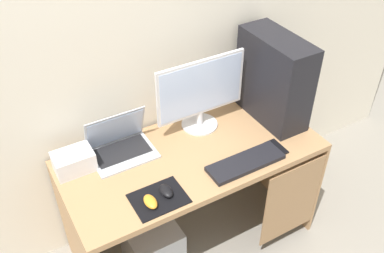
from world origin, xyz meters
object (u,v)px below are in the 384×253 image
object	(u,v)px
pc_tower	(274,78)
cell_phone	(276,148)
keyboard	(246,163)
subwoofer	(153,245)
mouse_left	(166,191)
mouse_right	(150,202)
laptop	(120,145)
projector	(74,161)
monitor	(201,93)

from	to	relation	value
pc_tower	cell_phone	distance (m)	0.40
pc_tower	keyboard	xyz separation A→B (m)	(-0.38, -0.29, -0.24)
cell_phone	subwoofer	bearing A→B (deg)	166.42
mouse_left	mouse_right	xyz separation A→B (m)	(-0.09, -0.02, 0.00)
laptop	cell_phone	size ratio (longest dim) A/B	2.57
mouse_left	subwoofer	world-z (taller)	mouse_left
laptop	cell_phone	xyz separation A→B (m)	(0.74, -0.40, -0.04)
projector	cell_phone	world-z (taller)	projector
keyboard	mouse_right	xyz separation A→B (m)	(-0.55, -0.01, 0.01)
pc_tower	monitor	world-z (taller)	pc_tower
monitor	laptop	distance (m)	0.52
mouse_right	subwoofer	world-z (taller)	mouse_right
pc_tower	laptop	xyz separation A→B (m)	(-0.90, 0.13, -0.21)
subwoofer	keyboard	bearing A→B (deg)	-21.36
keyboard	mouse_left	distance (m)	0.46
projector	mouse_left	distance (m)	0.51
keyboard	laptop	bearing A→B (deg)	141.39
monitor	cell_phone	xyz separation A→B (m)	(0.26, -0.38, -0.22)
keyboard	mouse_right	distance (m)	0.55
monitor	subwoofer	bearing A→B (deg)	-154.73
projector	cell_phone	size ratio (longest dim) A/B	1.54
keyboard	cell_phone	bearing A→B (deg)	4.97
laptop	projector	world-z (taller)	laptop
projector	subwoofer	size ratio (longest dim) A/B	0.67
subwoofer	pc_tower	bearing A→B (deg)	6.47
pc_tower	projector	distance (m)	1.18
monitor	mouse_right	world-z (taller)	monitor
keyboard	cell_phone	world-z (taller)	keyboard
cell_phone	pc_tower	bearing A→B (deg)	59.52
cell_phone	subwoofer	distance (m)	0.93
laptop	keyboard	xyz separation A→B (m)	(0.52, -0.42, -0.03)
mouse_right	subwoofer	bearing A→B (deg)	70.79
mouse_left	cell_phone	xyz separation A→B (m)	(0.68, -0.00, -0.02)
laptop	mouse_right	distance (m)	0.43
monitor	cell_phone	distance (m)	0.51
keyboard	cell_phone	size ratio (longest dim) A/B	3.23
keyboard	subwoofer	xyz separation A→B (m)	(-0.48, 0.19, -0.59)
mouse_left	cell_phone	distance (m)	0.68
keyboard	monitor	bearing A→B (deg)	95.24
mouse_right	keyboard	bearing A→B (deg)	0.52
subwoofer	projector	bearing A→B (deg)	143.65
monitor	mouse_right	xyz separation A→B (m)	(-0.51, -0.40, -0.20)
pc_tower	mouse_left	size ratio (longest dim) A/B	5.32
laptop	keyboard	distance (m)	0.67
monitor	subwoofer	world-z (taller)	monitor
mouse_left	laptop	bearing A→B (deg)	99.75
monitor	subwoofer	xyz separation A→B (m)	(-0.45, -0.21, -0.81)
monitor	mouse_left	distance (m)	0.60
mouse_left	cell_phone	size ratio (longest dim) A/B	0.74
laptop	subwoofer	distance (m)	0.67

